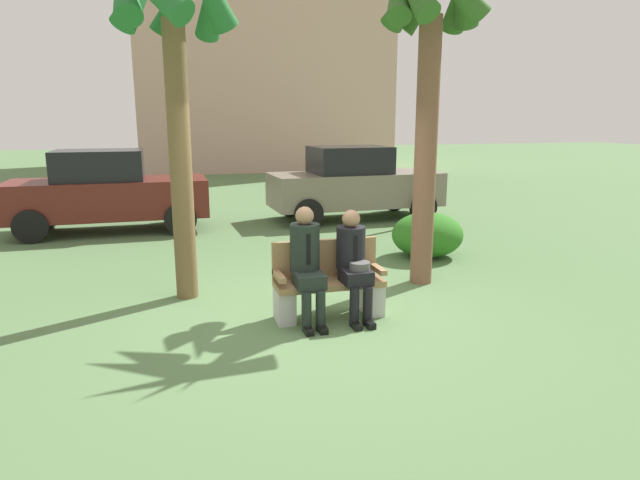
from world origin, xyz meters
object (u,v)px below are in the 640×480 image
(seated_man_right, at_px, (354,259))
(palm_tree_tall, at_px, (171,18))
(seated_man_left, at_px, (307,259))
(palm_tree_short, at_px, (430,28))
(parked_car_far, at_px, (354,183))
(shrub_near_bench, at_px, (427,235))
(street_lamp, at_px, (426,124))
(building_backdrop, at_px, (256,38))
(park_bench, at_px, (328,284))
(parked_car_near, at_px, (107,191))

(seated_man_right, xyz_separation_m, palm_tree_tall, (-1.87, 1.31, 2.75))
(seated_man_left, xyz_separation_m, seated_man_right, (0.56, -0.01, -0.03))
(palm_tree_short, relative_size, parked_car_far, 1.19)
(palm_tree_tall, distance_m, shrub_near_bench, 5.20)
(palm_tree_tall, xyz_separation_m, street_lamp, (5.25, 3.78, -1.27))
(palm_tree_tall, relative_size, parked_car_far, 1.20)
(building_backdrop, bearing_deg, parked_car_far, -91.39)
(seated_man_left, height_order, parked_car_far, parked_car_far)
(palm_tree_tall, xyz_separation_m, palm_tree_short, (3.26, -0.23, -0.01))
(palm_tree_tall, relative_size, shrub_near_bench, 3.91)
(palm_tree_tall, bearing_deg, street_lamp, 35.74)
(park_bench, relative_size, building_backdrop, 0.11)
(parked_car_near, relative_size, building_backdrop, 0.32)
(seated_man_left, distance_m, parked_car_far, 6.71)
(palm_tree_tall, height_order, street_lamp, palm_tree_tall)
(palm_tree_short, height_order, shrub_near_bench, palm_tree_short)
(palm_tree_tall, bearing_deg, building_backdrop, 77.97)
(seated_man_left, xyz_separation_m, parked_car_near, (-2.66, 6.13, 0.09))
(seated_man_right, height_order, street_lamp, street_lamp)
(shrub_near_bench, bearing_deg, street_lamp, 65.43)
(shrub_near_bench, relative_size, building_backdrop, 0.10)
(palm_tree_short, relative_size, parked_car_near, 1.20)
(palm_tree_tall, height_order, parked_car_far, palm_tree_tall)
(park_bench, xyz_separation_m, shrub_near_bench, (2.43, 2.30, -0.01))
(shrub_near_bench, xyz_separation_m, parked_car_near, (-5.38, 3.72, 0.46))
(park_bench, relative_size, seated_man_left, 0.96)
(seated_man_right, bearing_deg, shrub_near_bench, 48.26)
(seated_man_right, height_order, palm_tree_short, palm_tree_short)
(seated_man_left, distance_m, building_backdrop, 22.75)
(park_bench, xyz_separation_m, parked_car_near, (-2.94, 6.02, 0.45))
(seated_man_right, bearing_deg, parked_car_far, 70.85)
(palm_tree_tall, distance_m, palm_tree_short, 3.27)
(seated_man_right, distance_m, parked_car_near, 6.93)
(park_bench, relative_size, palm_tree_short, 0.27)
(parked_car_far, bearing_deg, building_backdrop, 88.61)
(building_backdrop, bearing_deg, palm_tree_tall, -102.03)
(parked_car_near, height_order, street_lamp, street_lamp)
(seated_man_right, distance_m, palm_tree_tall, 3.58)
(park_bench, relative_size, palm_tree_tall, 0.27)
(seated_man_right, distance_m, parked_car_far, 6.52)
(street_lamp, xyz_separation_m, building_backdrop, (-0.86, 16.82, 3.89))
(palm_tree_short, bearing_deg, palm_tree_tall, 175.99)
(shrub_near_bench, xyz_separation_m, building_backdrop, (0.36, 19.48, 5.71))
(seated_man_left, relative_size, palm_tree_short, 0.28)
(shrub_near_bench, bearing_deg, seated_man_right, -131.74)
(seated_man_left, bearing_deg, parked_car_near, 113.43)
(shrub_near_bench, xyz_separation_m, street_lamp, (1.22, 2.67, 1.81))
(park_bench, bearing_deg, seated_man_right, -24.98)
(parked_car_near, bearing_deg, palm_tree_tall, -74.45)
(building_backdrop, bearing_deg, seated_man_left, -98.00)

